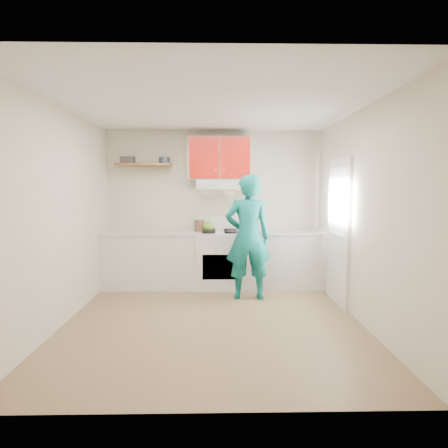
{
  "coord_description": "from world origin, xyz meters",
  "views": [
    {
      "loc": [
        0.05,
        -4.47,
        1.65
      ],
      "look_at": [
        0.15,
        0.55,
        1.15
      ],
      "focal_mm": 29.8,
      "sensor_mm": 36.0,
      "label": 1
    }
  ],
  "objects_px": {
    "kettle": "(209,226)",
    "crock": "(200,226)",
    "stove": "(220,259)",
    "tin": "(164,160)",
    "person": "(248,237)"
  },
  "relations": [
    {
      "from": "kettle",
      "to": "crock",
      "type": "distance_m",
      "value": 0.15
    },
    {
      "from": "stove",
      "to": "kettle",
      "type": "xyz_separation_m",
      "value": [
        -0.19,
        0.05,
        0.55
      ]
    },
    {
      "from": "kettle",
      "to": "crock",
      "type": "xyz_separation_m",
      "value": [
        -0.15,
        0.03,
        -0.01
      ]
    },
    {
      "from": "stove",
      "to": "tin",
      "type": "height_order",
      "value": "tin"
    },
    {
      "from": "stove",
      "to": "crock",
      "type": "height_order",
      "value": "crock"
    },
    {
      "from": "crock",
      "to": "person",
      "type": "relative_size",
      "value": 0.11
    },
    {
      "from": "stove",
      "to": "tin",
      "type": "xyz_separation_m",
      "value": [
        -0.92,
        0.2,
        1.63
      ]
    },
    {
      "from": "stove",
      "to": "tin",
      "type": "relative_size",
      "value": 5.28
    },
    {
      "from": "crock",
      "to": "tin",
      "type": "bearing_deg",
      "value": 168.93
    },
    {
      "from": "kettle",
      "to": "tin",
      "type": "bearing_deg",
      "value": 156.09
    },
    {
      "from": "tin",
      "to": "stove",
      "type": "bearing_deg",
      "value": -12.33
    },
    {
      "from": "stove",
      "to": "person",
      "type": "distance_m",
      "value": 0.89
    },
    {
      "from": "stove",
      "to": "tin",
      "type": "bearing_deg",
      "value": 167.67
    },
    {
      "from": "stove",
      "to": "kettle",
      "type": "distance_m",
      "value": 0.58
    },
    {
      "from": "kettle",
      "to": "person",
      "type": "distance_m",
      "value": 0.92
    }
  ]
}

